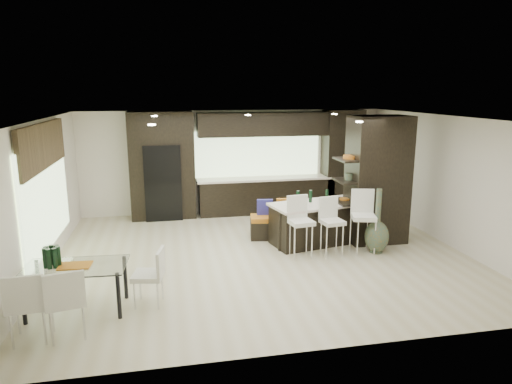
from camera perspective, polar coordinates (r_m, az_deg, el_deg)
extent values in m
plane|color=beige|center=(9.21, 0.74, -7.81)|extent=(8.00, 8.00, 0.00)
cube|color=silver|center=(12.21, -2.67, 3.85)|extent=(8.00, 0.02, 2.70)
cube|color=silver|center=(8.91, -25.27, -0.68)|extent=(0.02, 7.00, 2.70)
cube|color=silver|center=(10.41, 22.85, 1.31)|extent=(0.02, 7.00, 2.70)
cube|color=white|center=(8.64, 0.79, 9.21)|extent=(8.00, 7.00, 0.02)
cube|color=#B2D199|center=(9.09, -24.74, -0.39)|extent=(0.04, 3.20, 1.90)
cube|color=#B2D199|center=(12.25, 0.13, 4.83)|extent=(3.40, 0.04, 1.20)
cube|color=brown|center=(8.94, -25.08, 5.25)|extent=(0.08, 3.00, 0.80)
cube|color=white|center=(8.88, 0.45, 9.18)|extent=(4.00, 3.00, 0.02)
cube|color=black|center=(11.98, -0.06, 3.69)|extent=(6.80, 0.68, 2.70)
cube|color=black|center=(11.77, -11.55, 1.29)|extent=(0.90, 0.68, 1.90)
cube|color=black|center=(10.05, 14.94, 1.50)|extent=(1.20, 0.80, 2.70)
cube|color=black|center=(9.88, 7.92, -3.83)|extent=(2.24, 1.33, 0.87)
cube|color=silver|center=(8.97, 5.63, -5.13)|extent=(0.49, 0.49, 0.98)
cube|color=silver|center=(9.19, 9.47, -4.96)|extent=(0.47, 0.47, 0.93)
cube|color=silver|center=(9.40, 13.22, -4.42)|extent=(0.55, 0.55, 1.03)
cube|color=black|center=(10.16, 2.98, -4.36)|extent=(1.36, 0.68, 0.50)
cube|color=white|center=(7.38, -21.45, -11.17)|extent=(1.50, 0.91, 0.70)
cube|color=silver|center=(6.68, -22.61, -12.84)|extent=(0.58, 0.58, 0.91)
cube|color=silver|center=(6.79, -26.46, -12.82)|extent=(0.53, 0.53, 0.91)
cube|color=silver|center=(7.23, -13.32, -10.57)|extent=(0.52, 0.52, 0.82)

